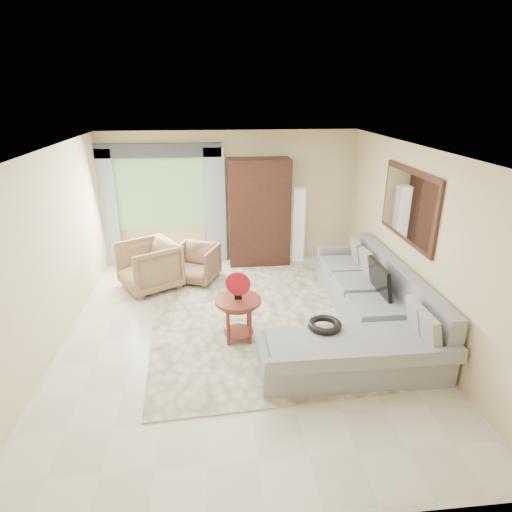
{
  "coord_description": "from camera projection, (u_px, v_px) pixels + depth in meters",
  "views": [
    {
      "loc": [
        -0.34,
        -5.41,
        3.3
      ],
      "look_at": [
        0.25,
        0.35,
        1.05
      ],
      "focal_mm": 30.0,
      "sensor_mm": 36.0,
      "label": 1
    }
  ],
  "objects": [
    {
      "name": "ground",
      "position": [
        241.0,
        332.0,
        6.24
      ],
      "size": [
        6.0,
        6.0,
        0.0
      ],
      "primitive_type": "plane",
      "color": "silver",
      "rests_on": "ground"
    },
    {
      "name": "area_rug",
      "position": [
        252.0,
        319.0,
        6.58
      ],
      "size": [
        3.25,
        4.18,
        0.02
      ],
      "primitive_type": "cube",
      "rotation": [
        0.0,
        0.0,
        0.06
      ],
      "color": "beige",
      "rests_on": "ground"
    },
    {
      "name": "sectional_sofa",
      "position": [
        366.0,
        315.0,
        6.15
      ],
      "size": [
        2.3,
        3.46,
        0.9
      ],
      "color": "gray",
      "rests_on": "ground"
    },
    {
      "name": "tv_screen",
      "position": [
        380.0,
        279.0,
        6.26
      ],
      "size": [
        0.14,
        0.74,
        0.48
      ],
      "primitive_type": "cube",
      "rotation": [
        0.0,
        -0.17,
        0.0
      ],
      "color": "black",
      "rests_on": "sectional_sofa"
    },
    {
      "name": "garden_hose",
      "position": [
        325.0,
        325.0,
        5.37
      ],
      "size": [
        0.43,
        0.43,
        0.09
      ],
      "primitive_type": "torus",
      "color": "black",
      "rests_on": "sectional_sofa"
    },
    {
      "name": "coffee_table",
      "position": [
        238.0,
        319.0,
        5.94
      ],
      "size": [
        0.64,
        0.64,
        0.64
      ],
      "rotation": [
        0.0,
        0.0,
        -0.04
      ],
      "color": "#521C16",
      "rests_on": "ground"
    },
    {
      "name": "red_disc",
      "position": [
        238.0,
        284.0,
        5.75
      ],
      "size": [
        0.34,
        0.1,
        0.34
      ],
      "primitive_type": "cylinder",
      "rotation": [
        1.57,
        0.0,
        -0.23
      ],
      "color": "#AE111F",
      "rests_on": "coffee_table"
    },
    {
      "name": "armchair_left",
      "position": [
        149.0,
        266.0,
        7.49
      ],
      "size": [
        1.27,
        1.26,
        0.85
      ],
      "primitive_type": "imported",
      "rotation": [
        0.0,
        0.0,
        -1.04
      ],
      "color": "#A08457",
      "rests_on": "ground"
    },
    {
      "name": "armchair_right",
      "position": [
        196.0,
        263.0,
        7.82
      ],
      "size": [
        0.97,
        0.98,
        0.68
      ],
      "primitive_type": "imported",
      "rotation": [
        0.0,
        0.0,
        -0.4
      ],
      "color": "#835F47",
      "rests_on": "ground"
    },
    {
      "name": "potted_plant",
      "position": [
        138.0,
        251.0,
        8.53
      ],
      "size": [
        0.58,
        0.52,
        0.6
      ],
      "primitive_type": "imported",
      "rotation": [
        0.0,
        0.0,
        -0.09
      ],
      "color": "#999999",
      "rests_on": "ground"
    },
    {
      "name": "armoire",
      "position": [
        259.0,
        212.0,
        8.44
      ],
      "size": [
        1.2,
        0.55,
        2.1
      ],
      "primitive_type": "cube",
      "color": "black",
      "rests_on": "ground"
    },
    {
      "name": "floor_lamp",
      "position": [
        298.0,
        225.0,
        8.68
      ],
      "size": [
        0.24,
        0.24,
        1.5
      ],
      "primitive_type": "cube",
      "color": "silver",
      "rests_on": "ground"
    },
    {
      "name": "window",
      "position": [
        161.0,
        194.0,
        8.37
      ],
      "size": [
        1.8,
        0.04,
        1.4
      ],
      "primitive_type": "cube",
      "color": "#669E59",
      "rests_on": "wall_back"
    },
    {
      "name": "curtain_left",
      "position": [
        107.0,
        209.0,
        8.27
      ],
      "size": [
        0.4,
        0.08,
        2.3
      ],
      "primitive_type": "cube",
      "color": "#9EB7CC",
      "rests_on": "ground"
    },
    {
      "name": "curtain_right",
      "position": [
        216.0,
        206.0,
        8.47
      ],
      "size": [
        0.4,
        0.08,
        2.3
      ],
      "primitive_type": "cube",
      "color": "#9EB7CC",
      "rests_on": "ground"
    },
    {
      "name": "valance",
      "position": [
        157.0,
        150.0,
        7.99
      ],
      "size": [
        2.4,
        0.12,
        0.26
      ],
      "primitive_type": "cube",
      "color": "#1E232D",
      "rests_on": "wall_back"
    },
    {
      "name": "wall_mirror",
      "position": [
        408.0,
        205.0,
        6.17
      ],
      "size": [
        0.05,
        1.7,
        1.05
      ],
      "color": "black",
      "rests_on": "wall_right"
    }
  ]
}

